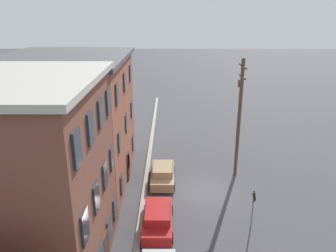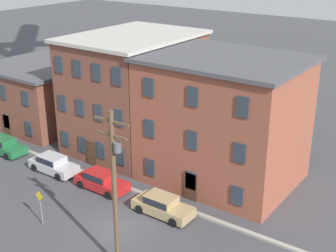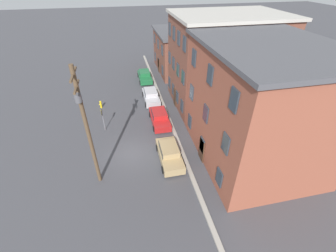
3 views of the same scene
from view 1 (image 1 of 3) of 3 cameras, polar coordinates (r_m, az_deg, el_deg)
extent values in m
plane|color=#424247|center=(25.83, 6.10, -11.17)|extent=(200.00, 200.00, 0.00)
cube|color=#9E998E|center=(25.72, -4.10, -11.03)|extent=(56.00, 0.36, 0.16)
cube|color=#2D3842|center=(13.90, -14.26, -16.60)|extent=(0.90, 0.10, 1.40)
cube|color=#2D3842|center=(12.27, -15.55, -3.71)|extent=(0.90, 0.10, 1.40)
cube|color=#2D3842|center=(15.63, -12.37, -12.04)|extent=(0.90, 0.10, 1.40)
cube|color=#2D3842|center=(14.19, -13.34, -0.33)|extent=(0.90, 0.10, 1.40)
cube|color=#2D3842|center=(19.24, -10.25, -17.32)|extent=(0.90, 0.10, 1.40)
cube|color=#2D3842|center=(17.45, -10.91, -8.40)|extent=(0.90, 0.10, 1.40)
cube|color=#2D3842|center=(16.18, -11.66, 2.23)|extent=(0.90, 0.10, 1.40)
cube|color=#2D3842|center=(20.96, -9.22, -13.84)|extent=(0.90, 0.10, 1.40)
cube|color=#2D3842|center=(19.33, -9.75, -5.45)|extent=(0.90, 0.10, 1.40)
cube|color=#2D3842|center=(18.19, -10.35, 4.23)|extent=(0.90, 0.10, 1.40)
cube|color=#472D1E|center=(18.77, -10.73, -20.69)|extent=(1.10, 0.10, 2.20)
cube|color=brown|center=(26.69, -17.01, 0.56)|extent=(11.39, 9.02, 9.71)
cube|color=#4C4C51|center=(25.59, -18.12, 11.22)|extent=(11.89, 9.52, 0.30)
cube|color=#2D3842|center=(23.58, -8.05, -9.91)|extent=(0.90, 0.10, 1.40)
cube|color=#2D3842|center=(22.18, -8.44, -2.60)|extent=(0.90, 0.10, 1.40)
cube|color=#2D3842|center=(21.20, -8.86, 5.53)|extent=(0.90, 0.10, 1.40)
cube|color=#2D3842|center=(26.92, -6.95, -5.96)|extent=(0.90, 0.10, 1.40)
cube|color=#2D3842|center=(25.71, -7.24, 0.57)|extent=(0.90, 0.10, 1.40)
cube|color=#2D3842|center=(24.86, -7.55, 7.64)|extent=(0.90, 0.10, 1.40)
cube|color=#2D3842|center=(30.37, -6.11, -2.90)|extent=(0.90, 0.10, 1.40)
cube|color=#2D3842|center=(29.30, -6.33, 2.97)|extent=(0.90, 0.10, 1.40)
cube|color=#2D3842|center=(28.56, -6.57, 9.21)|extent=(0.90, 0.10, 1.40)
cube|color=#472D1E|center=(27.15, -6.90, -6.95)|extent=(1.10, 0.10, 2.20)
cube|color=#B21E1E|center=(21.66, -1.79, -16.05)|extent=(4.40, 1.80, 0.70)
cube|color=#B21E1E|center=(21.14, -1.82, -14.99)|extent=(2.20, 1.51, 0.55)
cube|color=#1E232D|center=(21.14, -1.82, -14.99)|extent=(2.02, 1.58, 0.48)
cylinder|color=black|center=(23.00, -3.84, -14.33)|extent=(0.66, 0.22, 0.66)
cylinder|color=black|center=(22.95, 0.53, -14.37)|extent=(0.66, 0.22, 0.66)
cylinder|color=black|center=(20.66, -4.41, -18.80)|extent=(0.66, 0.22, 0.66)
cylinder|color=black|center=(20.61, 0.58, -18.86)|extent=(0.66, 0.22, 0.66)
cube|color=tan|center=(26.78, -0.94, -8.56)|extent=(4.40, 1.80, 0.70)
cube|color=tan|center=(26.32, -0.95, -7.56)|extent=(2.20, 1.51, 0.55)
cube|color=#1E232D|center=(26.32, -0.95, -7.56)|extent=(2.02, 1.58, 0.48)
cylinder|color=black|center=(28.19, -2.62, -7.52)|extent=(0.66, 0.22, 0.66)
cylinder|color=black|center=(28.16, 0.86, -7.54)|extent=(0.66, 0.22, 0.66)
cylinder|color=black|center=(25.64, -2.93, -10.46)|extent=(0.66, 0.22, 0.66)
cylinder|color=black|center=(25.61, 0.94, -10.48)|extent=(0.66, 0.22, 0.66)
cylinder|color=slate|center=(21.95, 14.49, -13.95)|extent=(0.08, 0.08, 2.49)
cube|color=yellow|center=(21.45, 14.79, -11.78)|extent=(0.79, 0.03, 0.79)
cube|color=black|center=(21.44, 14.77, -11.78)|extent=(0.85, 0.02, 0.85)
cylinder|color=brown|center=(26.68, 12.26, 1.03)|extent=(0.28, 0.28, 9.76)
cube|color=brown|center=(25.69, 12.94, 10.13)|extent=(2.40, 0.12, 0.12)
cube|color=brown|center=(25.83, 12.81, 8.38)|extent=(2.00, 0.12, 0.12)
cylinder|color=#515156|center=(26.28, 12.55, 7.25)|extent=(0.44, 0.44, 0.55)
camera|label=2|loc=(46.54, 31.75, 22.61)|focal=50.00mm
camera|label=3|loc=(38.32, 4.63, 21.13)|focal=24.00mm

